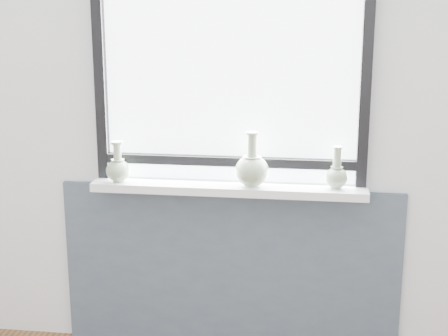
# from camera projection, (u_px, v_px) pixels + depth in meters

# --- Properties ---
(back_wall) EXTENTS (3.60, 0.02, 2.60)m
(back_wall) POSITION_uv_depth(u_px,v_px,m) (231.00, 98.00, 3.28)
(back_wall) COLOR silver
(back_wall) RESTS_ON ground
(apron_panel) EXTENTS (1.70, 0.03, 0.86)m
(apron_panel) POSITION_uv_depth(u_px,v_px,m) (230.00, 269.00, 3.47)
(apron_panel) COLOR #445060
(apron_panel) RESTS_ON ground
(windowsill) EXTENTS (1.32, 0.18, 0.04)m
(windowsill) POSITION_uv_depth(u_px,v_px,m) (228.00, 188.00, 3.29)
(windowsill) COLOR white
(windowsill) RESTS_ON apron_panel
(window) EXTENTS (1.30, 0.06, 1.05)m
(window) POSITION_uv_depth(u_px,v_px,m) (230.00, 69.00, 3.21)
(window) COLOR black
(window) RESTS_ON windowsill
(vase_a) EXTENTS (0.12, 0.12, 0.20)m
(vase_a) POSITION_uv_depth(u_px,v_px,m) (118.00, 168.00, 3.31)
(vase_a) COLOR #98AD8D
(vase_a) RESTS_ON windowsill
(vase_b) EXTENTS (0.16, 0.16, 0.26)m
(vase_b) POSITION_uv_depth(u_px,v_px,m) (252.00, 169.00, 3.23)
(vase_b) COLOR #98AD8D
(vase_b) RESTS_ON windowsill
(vase_c) EXTENTS (0.11, 0.11, 0.20)m
(vase_c) POSITION_uv_depth(u_px,v_px,m) (336.00, 175.00, 3.20)
(vase_c) COLOR #98AD8D
(vase_c) RESTS_ON windowsill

